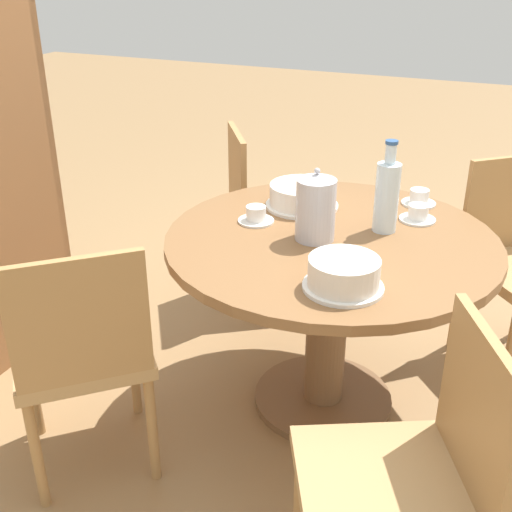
# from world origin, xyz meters

# --- Properties ---
(ground_plane) EXTENTS (14.00, 14.00, 0.00)m
(ground_plane) POSITION_xyz_m (0.00, 0.00, 0.00)
(ground_plane) COLOR #937047
(dining_table) EXTENTS (1.16, 1.16, 0.71)m
(dining_table) POSITION_xyz_m (0.00, 0.00, 0.54)
(dining_table) COLOR brown
(dining_table) RESTS_ON ground_plane
(chair_a) EXTENTS (0.58, 0.58, 0.86)m
(chair_a) POSITION_xyz_m (0.70, 0.54, 0.47)
(chair_a) COLOR #A87A47
(chair_a) RESTS_ON ground_plane
(chair_b) EXTENTS (0.59, 0.59, 0.86)m
(chair_b) POSITION_xyz_m (-0.64, 0.61, 0.47)
(chair_b) COLOR #A87A47
(chair_b) RESTS_ON ground_plane
(chair_c) EXTENTS (0.56, 0.56, 0.86)m
(chair_c) POSITION_xyz_m (-0.76, -0.45, 0.47)
(chair_c) COLOR #A87A47
(chair_c) RESTS_ON ground_plane
(coffee_pot) EXTENTS (0.14, 0.14, 0.25)m
(coffee_pot) POSITION_xyz_m (-0.04, 0.05, 0.83)
(coffee_pot) COLOR silver
(coffee_pot) RESTS_ON dining_table
(water_bottle) EXTENTS (0.08, 0.08, 0.33)m
(water_bottle) POSITION_xyz_m (0.13, -0.15, 0.85)
(water_bottle) COLOR silver
(water_bottle) RESTS_ON dining_table
(cake_main) EXTENTS (0.28, 0.28, 0.09)m
(cake_main) POSITION_xyz_m (0.22, 0.19, 0.76)
(cake_main) COLOR white
(cake_main) RESTS_ON dining_table
(cake_second) EXTENTS (0.24, 0.24, 0.10)m
(cake_second) POSITION_xyz_m (-0.35, -0.14, 0.76)
(cake_second) COLOR white
(cake_second) RESTS_ON dining_table
(cup_a) EXTENTS (0.13, 0.13, 0.06)m
(cup_a) POSITION_xyz_m (0.27, -0.25, 0.74)
(cup_a) COLOR silver
(cup_a) RESTS_ON dining_table
(cup_b) EXTENTS (0.13, 0.13, 0.06)m
(cup_b) POSITION_xyz_m (0.43, -0.22, 0.74)
(cup_b) COLOR silver
(cup_b) RESTS_ON dining_table
(cup_c) EXTENTS (0.13, 0.13, 0.06)m
(cup_c) POSITION_xyz_m (0.02, 0.29, 0.74)
(cup_c) COLOR silver
(cup_c) RESTS_ON dining_table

